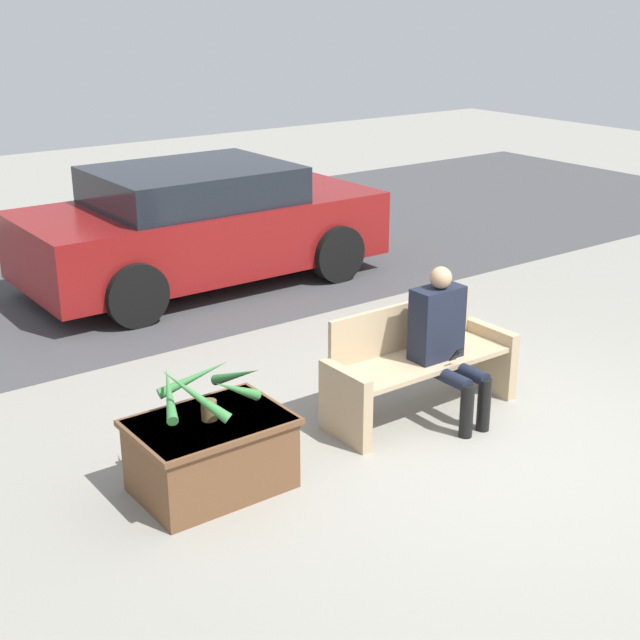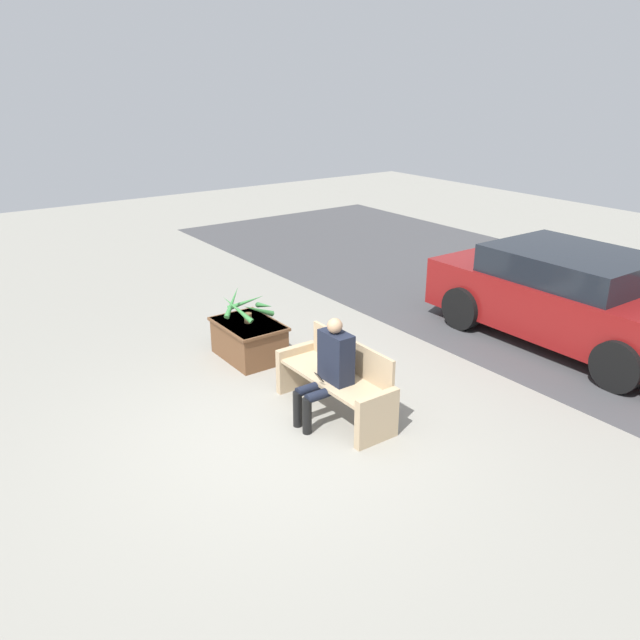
% 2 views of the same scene
% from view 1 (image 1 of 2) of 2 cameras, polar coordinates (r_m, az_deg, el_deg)
% --- Properties ---
extents(ground_plane, '(30.00, 30.00, 0.00)m').
position_cam_1_polar(ground_plane, '(6.85, 11.12, -7.93)').
color(ground_plane, gray).
extents(road_surface, '(20.00, 6.00, 0.01)m').
position_cam_1_polar(road_surface, '(11.55, -11.65, 3.76)').
color(road_surface, '#424244').
rests_on(road_surface, ground_plane).
extents(bench, '(1.64, 0.55, 0.87)m').
position_cam_1_polar(bench, '(7.13, 6.27, -2.80)').
color(bench, tan).
rests_on(bench, ground_plane).
extents(person_seated, '(0.41, 0.62, 1.23)m').
position_cam_1_polar(person_seated, '(6.98, 7.95, -1.09)').
color(person_seated, black).
rests_on(person_seated, ground_plane).
extents(planter_box, '(1.04, 0.74, 0.52)m').
position_cam_1_polar(planter_box, '(6.11, -6.99, -8.37)').
color(planter_box, brown).
rests_on(planter_box, ground_plane).
extents(potted_plant, '(0.71, 0.71, 0.46)m').
position_cam_1_polar(potted_plant, '(5.90, -7.27, -4.35)').
color(potted_plant, brown).
rests_on(potted_plant, planter_box).
extents(parked_car, '(4.12, 1.98, 1.37)m').
position_cam_1_polar(parked_car, '(10.35, -7.66, 6.06)').
color(parked_car, maroon).
rests_on(parked_car, ground_plane).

